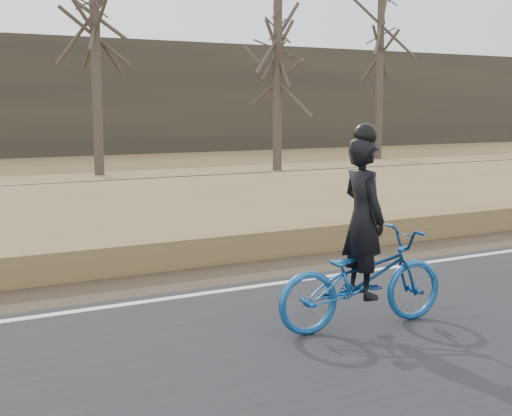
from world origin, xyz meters
TOP-DOWN VIEW (x-y plane):
  - cyclist at (5.64, -1.93)m, footprint 2.13×0.89m
  - bare_tree_center at (8.55, 17.66)m, footprint 0.36×0.36m
  - bare_tree_right at (15.31, 16.17)m, footprint 0.36×0.36m
  - bare_tree_far_right at (22.86, 19.29)m, footprint 0.36×0.36m

SIDE VIEW (x-z plane):
  - cyclist at x=5.64m, z-range -0.36..1.91m
  - bare_tree_right at x=15.31m, z-range 0.00..6.82m
  - bare_tree_center at x=8.55m, z-range 0.00..7.90m
  - bare_tree_far_right at x=22.86m, z-range 0.00..8.15m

